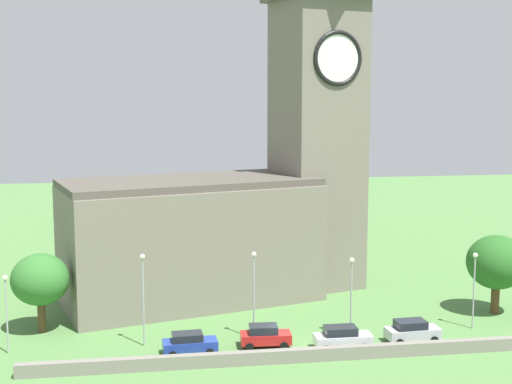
# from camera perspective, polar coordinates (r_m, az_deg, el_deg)

# --- Properties ---
(ground_plane) EXTENTS (200.00, 200.00, 0.00)m
(ground_plane) POSITION_cam_1_polar(r_m,az_deg,el_deg) (74.69, 0.16, -8.36)
(ground_plane) COLOR #517F42
(church) EXTENTS (33.27, 18.67, 35.31)m
(church) POSITION_cam_1_polar(r_m,az_deg,el_deg) (74.07, -1.11, 0.06)
(church) COLOR slate
(church) RESTS_ON ground
(quay_barrier) EXTENTS (42.10, 0.70, 1.05)m
(quay_barrier) POSITION_cam_1_polar(r_m,az_deg,el_deg) (57.67, 2.99, -12.83)
(quay_barrier) COLOR gray
(quay_barrier) RESTS_ON ground
(car_blue) EXTENTS (4.46, 2.24, 1.73)m
(car_blue) POSITION_cam_1_polar(r_m,az_deg,el_deg) (59.45, -5.32, -11.85)
(car_blue) COLOR #233D9E
(car_blue) RESTS_ON ground
(car_red) EXTENTS (4.28, 2.34, 1.83)m
(car_red) POSITION_cam_1_polar(r_m,az_deg,el_deg) (60.73, 0.73, -11.33)
(car_red) COLOR red
(car_red) RESTS_ON ground
(car_white) EXTENTS (4.74, 2.14, 1.90)m
(car_white) POSITION_cam_1_polar(r_m,az_deg,el_deg) (60.64, 6.86, -11.38)
(car_white) COLOR silver
(car_white) RESTS_ON ground
(car_silver) EXTENTS (4.62, 2.40, 1.89)m
(car_silver) POSITION_cam_1_polar(r_m,az_deg,el_deg) (63.18, 12.28, -10.71)
(car_silver) COLOR silver
(car_silver) RESTS_ON ground
(streetlamp_west_end) EXTENTS (0.44, 0.44, 6.50)m
(streetlamp_west_end) POSITION_cam_1_polar(r_m,az_deg,el_deg) (61.51, -19.21, -8.15)
(streetlamp_west_end) COLOR #9EA0A5
(streetlamp_west_end) RESTS_ON ground
(streetlamp_west_mid) EXTENTS (0.44, 0.44, 7.82)m
(streetlamp_west_mid) POSITION_cam_1_polar(r_m,az_deg,el_deg) (60.35, -8.96, -7.36)
(streetlamp_west_mid) COLOR #9EA0A5
(streetlamp_west_mid) RESTS_ON ground
(streetlamp_central) EXTENTS (0.44, 0.44, 7.60)m
(streetlamp_central) POSITION_cam_1_polar(r_m,az_deg,el_deg) (61.41, -0.17, -7.12)
(streetlamp_central) COLOR #9EA0A5
(streetlamp_central) RESTS_ON ground
(streetlamp_east_mid) EXTENTS (0.44, 0.44, 7.02)m
(streetlamp_east_mid) POSITION_cam_1_polar(r_m,az_deg,el_deg) (62.31, 7.58, -7.27)
(streetlamp_east_mid) COLOR #9EA0A5
(streetlamp_east_mid) RESTS_ON ground
(streetlamp_east_end) EXTENTS (0.44, 0.44, 6.90)m
(streetlamp_east_end) POSITION_cam_1_polar(r_m,az_deg,el_deg) (66.94, 16.93, -6.54)
(streetlamp_east_end) COLOR #9EA0A5
(streetlamp_east_end) RESTS_ON ground
(tree_by_tower) EXTENTS (5.69, 5.69, 7.55)m
(tree_by_tower) POSITION_cam_1_polar(r_m,az_deg,el_deg) (72.07, 18.56, -5.32)
(tree_by_tower) COLOR brown
(tree_by_tower) RESTS_ON ground
(tree_riverside_west) EXTENTS (5.04, 5.04, 7.02)m
(tree_riverside_west) POSITION_cam_1_polar(r_m,az_deg,el_deg) (65.88, -16.75, -6.69)
(tree_riverside_west) COLOR brown
(tree_riverside_west) RESTS_ON ground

